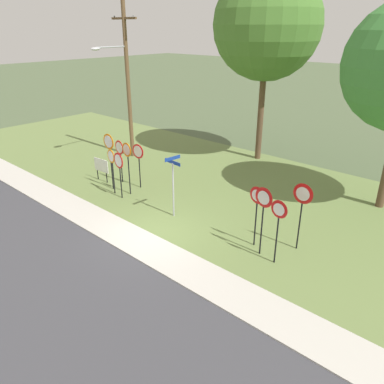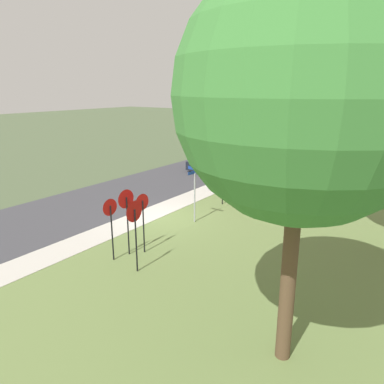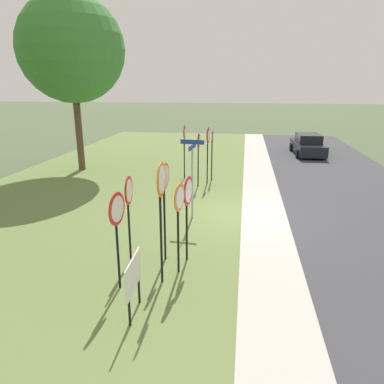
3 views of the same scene
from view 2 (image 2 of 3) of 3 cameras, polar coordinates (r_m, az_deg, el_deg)
name	(u,v)px [view 2 (image 2 of 3)]	position (r m, az deg, el deg)	size (l,w,h in m)	color
ground_plane	(161,218)	(18.74, -4.91, -4.11)	(160.00, 160.00, 0.00)	#4C5B3D
road_asphalt	(97,202)	(21.99, -14.56, -1.51)	(44.00, 6.40, 0.01)	#3D3D42
sidewalk_strip	(149,215)	(19.23, -6.75, -3.54)	(44.00, 1.60, 0.06)	#BCB7AD
grass_median	(271,246)	(15.83, 12.20, -8.26)	(44.00, 12.00, 0.04)	olive
stop_sign_near_left	(232,172)	(20.16, 6.27, 3.09)	(0.68, 0.11, 2.65)	black
stop_sign_near_right	(230,173)	(20.98, 5.95, 2.90)	(0.67, 0.14, 2.30)	black
stop_sign_far_left	(257,173)	(21.24, 10.02, 2.94)	(0.74, 0.12, 2.31)	black
stop_sign_far_center	(249,177)	(20.03, 8.82, 2.27)	(0.74, 0.11, 2.34)	black
stop_sign_far_right	(239,164)	(21.19, 7.39, 4.32)	(0.78, 0.09, 2.92)	black
stop_sign_center_tall	(222,175)	(20.44, 4.75, 2.63)	(0.76, 0.13, 2.31)	black
yield_sign_near_left	(126,206)	(14.27, -10.18, -2.20)	(0.74, 0.13, 2.66)	black
yield_sign_near_right	(142,209)	(14.42, -7.73, -2.70)	(0.67, 0.12, 2.43)	black
yield_sign_far_left	(134,219)	(12.88, -8.94, -4.15)	(0.77, 0.10, 2.65)	black
yield_sign_far_right	(110,215)	(13.98, -12.57, -3.55)	(0.65, 0.11, 2.44)	black
street_name_post	(195,189)	(17.62, 0.41, 0.40)	(0.96, 0.81, 2.75)	#9EA0A8
utility_pole	(334,113)	(22.61, 21.27, 11.33)	(2.10, 2.49, 9.22)	brown
notice_board	(253,182)	(22.49, 9.51, 1.48)	(1.10, 0.09, 1.25)	black
oak_tree_right	(303,96)	(7.92, 16.90, 14.11)	(5.35, 5.35, 8.91)	brown
parked_hatchback_near	(211,161)	(30.06, 2.98, 4.89)	(4.65, 1.97, 1.39)	black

